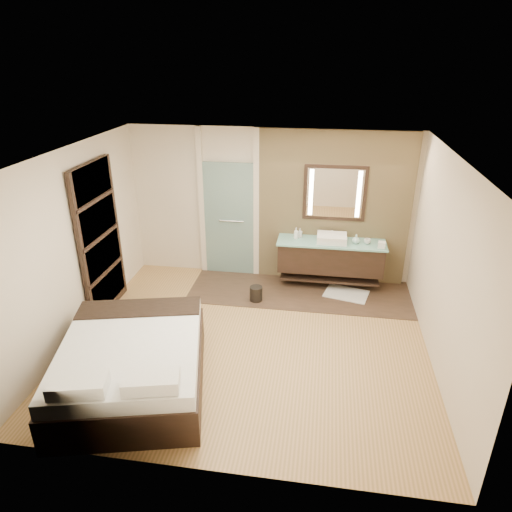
% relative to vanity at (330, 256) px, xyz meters
% --- Properties ---
extents(floor, '(5.00, 5.00, 0.00)m').
position_rel_vanity_xyz_m(floor, '(-1.10, -1.92, -0.58)').
color(floor, olive).
rests_on(floor, ground).
extents(tile_strip, '(3.80, 1.30, 0.01)m').
position_rel_vanity_xyz_m(tile_strip, '(-0.50, -0.32, -0.57)').
color(tile_strip, '#37281E').
rests_on(tile_strip, floor).
extents(stone_wall, '(2.60, 0.08, 2.70)m').
position_rel_vanity_xyz_m(stone_wall, '(0.00, 0.29, 0.77)').
color(stone_wall, tan).
rests_on(stone_wall, floor).
extents(vanity, '(1.85, 0.55, 0.88)m').
position_rel_vanity_xyz_m(vanity, '(0.00, 0.00, 0.00)').
color(vanity, black).
rests_on(vanity, stone_wall).
extents(mirror_unit, '(1.06, 0.04, 0.96)m').
position_rel_vanity_xyz_m(mirror_unit, '(0.00, 0.24, 1.07)').
color(mirror_unit, black).
rests_on(mirror_unit, stone_wall).
extents(frosted_door, '(1.10, 0.12, 2.70)m').
position_rel_vanity_xyz_m(frosted_door, '(-1.85, 0.28, 0.56)').
color(frosted_door, '#ACDAD2').
rests_on(frosted_door, floor).
extents(shoji_partition, '(0.06, 1.20, 2.40)m').
position_rel_vanity_xyz_m(shoji_partition, '(-3.53, -1.32, 0.63)').
color(shoji_partition, black).
rests_on(shoji_partition, floor).
extents(bed, '(2.13, 2.44, 0.81)m').
position_rel_vanity_xyz_m(bed, '(-2.37, -3.08, -0.24)').
color(bed, black).
rests_on(bed, floor).
extents(bath_mat, '(0.82, 0.66, 0.02)m').
position_rel_vanity_xyz_m(bath_mat, '(0.31, -0.28, -0.56)').
color(bath_mat, silver).
rests_on(bath_mat, floor).
extents(waste_bin, '(0.27, 0.27, 0.26)m').
position_rel_vanity_xyz_m(waste_bin, '(-1.20, -0.73, -0.45)').
color(waste_bin, black).
rests_on(waste_bin, floor).
extents(tissue_box, '(0.14, 0.14, 0.10)m').
position_rel_vanity_xyz_m(tissue_box, '(0.82, -0.15, 0.33)').
color(tissue_box, silver).
rests_on(tissue_box, vanity).
extents(soap_bottle_a, '(0.09, 0.09, 0.20)m').
position_rel_vanity_xyz_m(soap_bottle_a, '(-0.62, 0.03, 0.38)').
color(soap_bottle_a, white).
rests_on(soap_bottle_a, vanity).
extents(soap_bottle_b, '(0.08, 0.08, 0.16)m').
position_rel_vanity_xyz_m(soap_bottle_b, '(-0.55, 0.11, 0.36)').
color(soap_bottle_b, '#B2B2B2').
rests_on(soap_bottle_b, vanity).
extents(soap_bottle_c, '(0.14, 0.14, 0.16)m').
position_rel_vanity_xyz_m(soap_bottle_c, '(0.40, -0.03, 0.36)').
color(soap_bottle_c, '#A8D3CD').
rests_on(soap_bottle_c, vanity).
extents(cup, '(0.12, 0.12, 0.09)m').
position_rel_vanity_xyz_m(cup, '(0.60, -0.01, 0.33)').
color(cup, silver).
rests_on(cup, vanity).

